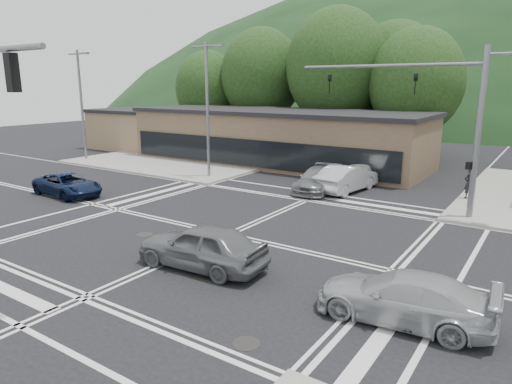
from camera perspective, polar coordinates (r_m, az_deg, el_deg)
The scene contains 20 objects.
ground at distance 19.74m, azimuth -3.48°, elevation -5.33°, with size 120.00×120.00×0.00m, color black.
sidewalk_nw at distance 40.31m, azimuth -7.58°, elevation 4.33°, with size 16.00×16.00×0.15m, color gray.
commercial_row at distance 37.52m, azimuth 2.50°, elevation 6.73°, with size 24.00×8.00×4.00m, color brown.
commercial_nw at distance 47.81m, azimuth -14.25°, elevation 7.52°, with size 8.00×7.00×3.60m, color #846B4F.
hill_north at distance 105.64m, azimuth 27.91°, elevation 8.40°, with size 252.00×126.00×140.00m, color black.
tree_n_a at distance 46.40m, azimuth 0.69°, elevation 14.37°, with size 8.00×8.00×11.75m.
tree_n_b at distance 42.57m, azimuth 10.07°, elevation 15.14°, with size 9.00×9.00×12.98m.
tree_n_c at distance 40.20m, azimuth 19.37°, elevation 12.87°, with size 7.60×7.60×10.87m.
tree_n_d at distance 49.16m, azimuth -5.99°, elevation 12.72°, with size 6.80×6.80×9.76m.
tree_n_e at distance 44.89m, azimuth 16.99°, elevation 13.84°, with size 8.40×8.40×11.98m.
streetlight_nw at distance 31.03m, azimuth -6.02°, elevation 10.94°, with size 2.50×0.25×9.00m.
streetlight_w at distance 40.99m, azimuth -20.96°, elevation 10.72°, with size 2.50×0.25×9.00m.
signal_mast_ne at distance 23.49m, azimuth 23.22°, elevation 9.26°, with size 11.65×0.30×8.00m.
car_blue_west at distance 28.58m, azimuth -22.49°, elevation 0.87°, with size 2.13×4.63×1.29m, color #0B1633.
car_grey_center at distance 16.14m, azimuth -6.78°, elevation -6.69°, with size 1.91×4.74×1.62m, color slate.
car_silver_east at distance 13.29m, azimuth 17.91°, elevation -12.41°, with size 1.92×4.73×1.37m, color #A2A5A9.
car_queue_a at distance 27.86m, azimuth 11.26°, elevation 1.69°, with size 1.71×4.90×1.62m, color #B6B8BE.
car_queue_b at distance 31.59m, azimuth 14.14°, elevation 2.98°, with size 2.00×4.98×1.70m, color silver.
car_northbound at distance 27.71m, azimuth 7.71°, elevation 1.54°, with size 1.97×4.84×1.40m, color slate.
pedestrian at distance 27.69m, azimuth 25.11°, elevation 1.01°, with size 0.62×0.41×1.70m, color black.
Camera 1 is at (11.38, -14.84, 6.31)m, focal length 32.00 mm.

